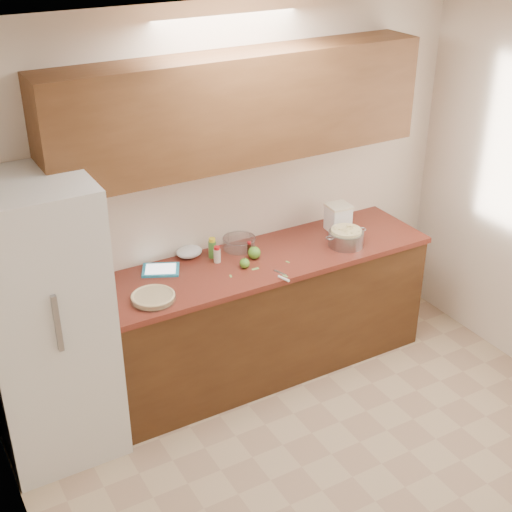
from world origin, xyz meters
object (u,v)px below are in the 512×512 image
colander (346,238)px  tablet (161,270)px  pie (153,297)px  flour_canister (338,217)px

colander → tablet: (-1.30, 0.30, -0.05)m
colander → pie: bearing=-178.9°
pie → flour_canister: flour_canister is taller
colander → tablet: 1.34m
colander → tablet: size_ratio=1.14×
pie → colander: colander is taller
tablet → flour_canister: bearing=23.2°
pie → tablet: bearing=60.2°
tablet → pie: bearing=-93.8°
colander → flour_canister: flour_canister is taller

